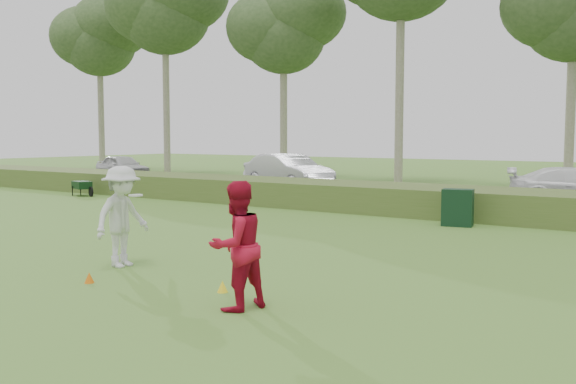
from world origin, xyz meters
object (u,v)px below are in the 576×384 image
Objects in this scene: utility_cabinet at (458,208)px; cone_yellow at (223,286)px; cone_orange at (89,278)px; car_mid at (288,172)px; player_white at (122,217)px; car_left at (123,167)px; player_red at (237,246)px.

cone_yellow is at bearing -104.37° from utility_cabinet.
car_mid is at bearing 113.80° from cone_orange.
cone_yellow is at bearing 18.78° from cone_orange.
player_white is 17.53m from car_mid.
utility_cabinet is at bearing 74.96° from cone_orange.
car_mid is (-10.49, 6.80, 0.37)m from utility_cabinet.
utility_cabinet is (3.46, 9.26, -0.46)m from player_white.
car_left is 0.82× the size of car_mid.
player_white reaches higher than car_mid.
cone_orange is 27.02m from car_left.
cone_yellow is 28.30m from car_left.
car_mid reaches higher than utility_cabinet.
utility_cabinet is 0.25× the size of car_left.
cone_yellow is 0.05× the size of car_left.
player_white is 9.89m from utility_cabinet.
car_left is (-22.78, 7.65, 0.24)m from utility_cabinet.
car_left is at bearing 106.02° from car_mid.
car_mid is (-10.86, 17.23, -0.05)m from player_red.
car_left is (-22.30, 17.41, 0.67)m from cone_yellow.
player_red reaches higher than cone_orange.
cone_orange is at bearing -136.18° from car_mid.
car_left is at bearing 46.69° from player_white.
cone_orange is 0.96× the size of cone_yellow.
utility_cabinet is 12.51m from car_mid.
player_red is 3.32m from cone_orange.
car_left reaches higher than utility_cabinet.
player_white is 1.87× the size of utility_cabinet.
player_red is at bearing -38.47° from cone_yellow.
cone_yellow is at bearing -128.82° from car_mid.
cone_orange is at bearing -161.22° from cone_yellow.
player_red reaches higher than utility_cabinet.
car_left reaches higher than cone_yellow.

